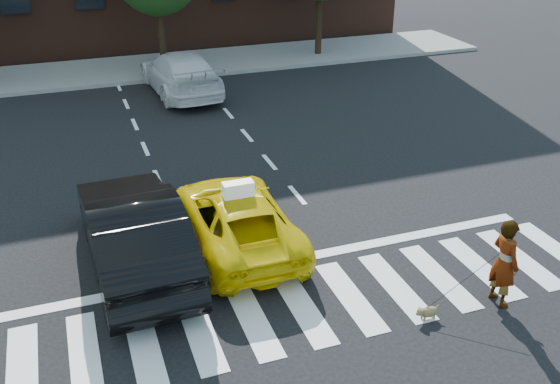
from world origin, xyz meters
name	(u,v)px	position (x,y,z in m)	size (l,w,h in m)	color
ground	(302,307)	(0.00, 0.00, 0.00)	(120.00, 120.00, 0.00)	black
crosswalk	(302,307)	(0.00, 0.00, 0.01)	(13.00, 2.40, 0.01)	silver
stop_line	(275,263)	(0.00, 1.60, 0.01)	(12.00, 0.30, 0.01)	silver
sidewalk_far	(151,67)	(0.00, 17.50, 0.07)	(30.00, 4.00, 0.15)	slate
taxi	(237,218)	(-0.50, 2.67, 0.64)	(2.12, 4.59, 1.28)	#E0C004
black_sedan	(134,231)	(-2.73, 2.50, 0.85)	(1.81, 5.18, 1.71)	black
white_suv	(180,73)	(0.57, 13.82, 0.78)	(2.18, 5.35, 1.55)	silver
woman	(504,263)	(3.59, -1.10, 0.89)	(0.65, 0.43, 1.78)	#999999
dog	(427,312)	(2.02, -1.10, 0.17)	(0.51, 0.21, 0.29)	#9B7A4E
taxi_sign	(238,189)	(-0.50, 2.47, 1.44)	(0.65, 0.28, 0.32)	white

